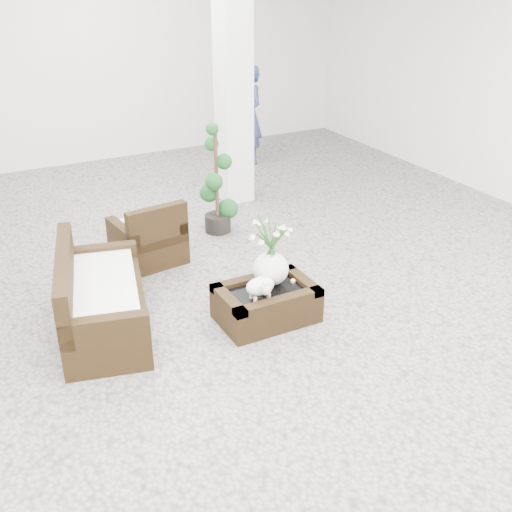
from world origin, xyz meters
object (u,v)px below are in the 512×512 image
coffee_table (266,305)px  topiary (217,180)px  armchair (147,231)px  loveseat (103,291)px

coffee_table → topiary: (0.46, 2.10, 0.52)m
coffee_table → armchair: size_ratio=1.22×
loveseat → armchair: bearing=-21.2°
armchair → topiary: size_ratio=0.54×
armchair → loveseat: (-0.82, -1.18, 0.03)m
coffee_table → armchair: bearing=108.4°
armchair → loveseat: size_ratio=0.49×
coffee_table → armchair: (-0.57, 1.72, 0.21)m
armchair → topiary: bearing=-167.0°
coffee_table → loveseat: 1.51m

